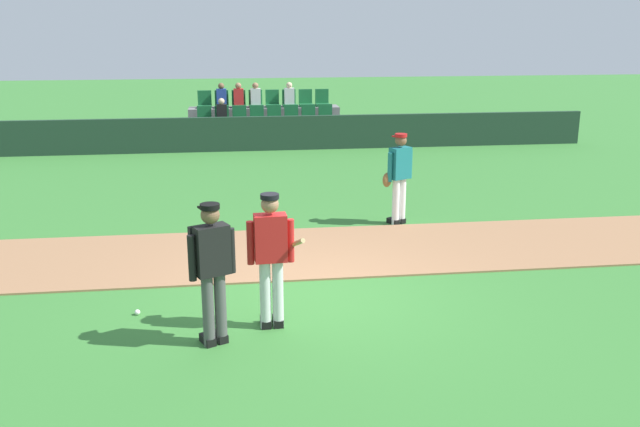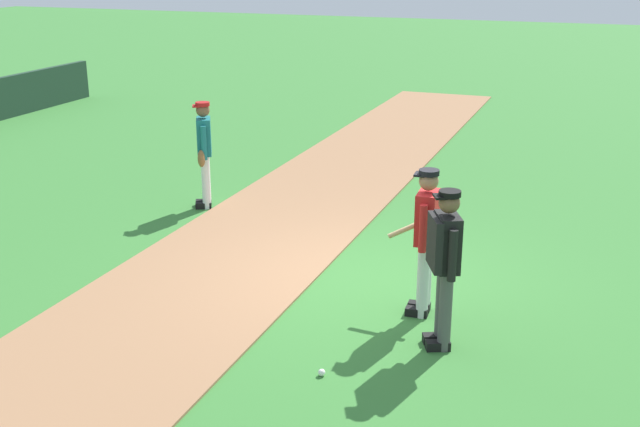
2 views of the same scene
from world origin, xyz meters
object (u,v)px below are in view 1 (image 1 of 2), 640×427
(batter_red_jersey, at_px, (271,255))
(umpire_home_plate, at_px, (212,266))
(runner_teal_jersey, at_px, (399,175))
(baseball, at_px, (137,312))

(batter_red_jersey, bearing_deg, umpire_home_plate, -153.07)
(runner_teal_jersey, distance_m, baseball, 5.88)
(runner_teal_jersey, xyz_separation_m, baseball, (-4.46, -3.72, -0.93))
(batter_red_jersey, relative_size, runner_teal_jersey, 1.00)
(umpire_home_plate, bearing_deg, batter_red_jersey, 26.93)
(runner_teal_jersey, bearing_deg, batter_red_jersey, -121.89)
(batter_red_jersey, height_order, umpire_home_plate, same)
(batter_red_jersey, distance_m, runner_teal_jersey, 5.10)
(batter_red_jersey, bearing_deg, baseball, 161.07)
(batter_red_jersey, xyz_separation_m, umpire_home_plate, (-0.72, -0.37, 0.03))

